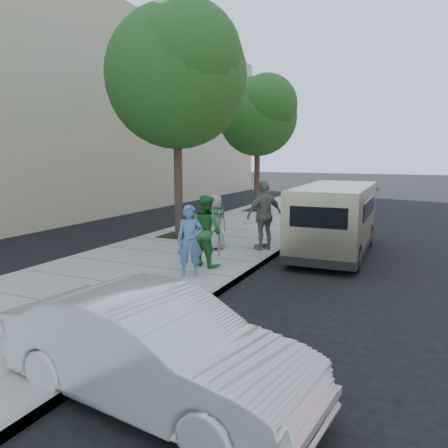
# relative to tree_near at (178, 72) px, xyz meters

# --- Properties ---
(ground) EXTENTS (120.00, 120.00, 0.00)m
(ground) POSITION_rel_tree_near_xyz_m (2.25, -2.40, -5.55)
(ground) COLOR black
(ground) RESTS_ON ground
(sidewalk) EXTENTS (5.00, 60.00, 0.15)m
(sidewalk) POSITION_rel_tree_near_xyz_m (1.25, -2.40, -5.47)
(sidewalk) COLOR gray
(sidewalk) RESTS_ON ground
(curb_face) EXTENTS (0.12, 60.00, 0.16)m
(curb_face) POSITION_rel_tree_near_xyz_m (3.69, -2.40, -5.47)
(curb_face) COLOR gray
(curb_face) RESTS_ON ground
(tree_near) EXTENTS (4.62, 4.60, 7.53)m
(tree_near) POSITION_rel_tree_near_xyz_m (0.00, 0.00, 0.00)
(tree_near) COLOR black
(tree_near) RESTS_ON sidewalk
(tree_far) EXTENTS (3.92, 3.80, 6.49)m
(tree_far) POSITION_rel_tree_near_xyz_m (-0.00, 7.60, -0.66)
(tree_far) COLOR black
(tree_far) RESTS_ON sidewalk
(parking_meter) EXTENTS (0.30, 0.18, 1.37)m
(parking_meter) POSITION_rel_tree_near_xyz_m (2.51, -2.24, -4.41)
(parking_meter) COLOR gray
(parking_meter) RESTS_ON sidewalk
(van) EXTENTS (1.95, 5.50, 2.02)m
(van) POSITION_rel_tree_near_xyz_m (5.18, 0.10, -4.48)
(van) COLOR #C6BC8E
(van) RESTS_ON ground
(sedan) EXTENTS (4.15, 1.90, 1.32)m
(sedan) POSITION_rel_tree_near_xyz_m (4.75, -8.71, -4.89)
(sedan) COLOR silver
(sedan) RESTS_ON ground
(person_officer) EXTENTS (0.71, 0.61, 1.64)m
(person_officer) POSITION_rel_tree_near_xyz_m (2.73, -4.23, -4.58)
(person_officer) COLOR #4E73A7
(person_officer) RESTS_ON sidewalk
(person_green_shirt) EXTENTS (1.04, 0.92, 1.77)m
(person_green_shirt) POSITION_rel_tree_near_xyz_m (2.62, -3.21, -4.51)
(person_green_shirt) COLOR #277A32
(person_green_shirt) RESTS_ON sidewalk
(person_gray_shirt) EXTENTS (0.91, 0.93, 1.62)m
(person_gray_shirt) POSITION_rel_tree_near_xyz_m (2.00, -1.43, -4.59)
(person_gray_shirt) COLOR #959698
(person_gray_shirt) RESTS_ON sidewalk
(person_striped_polo) EXTENTS (1.09, 1.25, 2.02)m
(person_striped_polo) POSITION_rel_tree_near_xyz_m (3.31, -0.81, -4.39)
(person_striped_polo) COLOR gray
(person_striped_polo) RESTS_ON sidewalk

